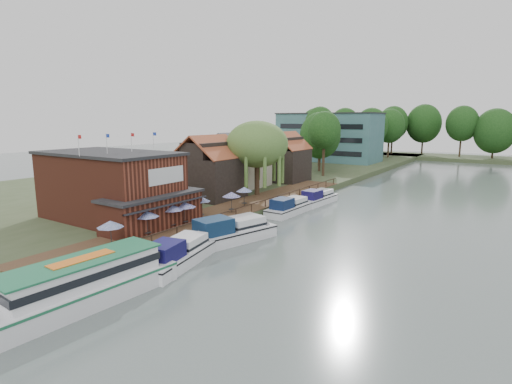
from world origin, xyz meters
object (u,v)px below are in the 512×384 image
Objects in this scene: cruiser_0 at (178,251)px; tour_boat at (73,284)px; cruiser_2 at (289,205)px; umbrella_5 at (231,202)px; cruiser_3 at (318,196)px; pub at (122,187)px; cottage_a at (209,167)px; cruiser_1 at (231,229)px; cottage_b at (235,160)px; cottage_c at (285,157)px; hotel_block at (329,137)px; umbrella_2 at (172,216)px; swan at (101,292)px; willow at (257,159)px; umbrella_1 at (147,224)px; umbrella_4 at (201,207)px; umbrella_0 at (111,235)px; umbrella_3 at (185,213)px; umbrella_6 at (244,197)px.

tour_boat is (-0.14, -8.89, 0.32)m from cruiser_0.
umbrella_5 is at bearing -115.15° from cruiser_2.
cruiser_0 is 28.18m from cruiser_3.
cruiser_3 is at bearing 65.32° from pub.
tour_boat reaches higher than cruiser_2.
cruiser_1 is (12.67, -11.78, -3.95)m from cottage_a.
cottage_b is 9.85m from cottage_c.
cottage_a is (7.00, -56.00, -1.90)m from hotel_block.
umbrella_2 is at bearing 125.65° from cruiser_0.
hotel_block reaches higher than umbrella_2.
cottage_c is 40.15m from cruiser_0.
hotel_block is at bearing 110.30° from cruiser_2.
hotel_block is 77.95m from cruiser_0.
umbrella_2 is 5.40× the size of swan.
umbrella_1 is at bearing -82.44° from willow.
hotel_block is 10.69× the size of umbrella_5.
pub is 8.42× the size of umbrella_1.
umbrella_5 is 14.33m from cruiser_0.
cottage_c is at bearing -77.80° from hotel_block.
umbrella_4 is at bearing 110.38° from tour_boat.
umbrella_0 is (3.32, -26.59, -3.93)m from willow.
pub is 1.92× the size of willow.
umbrella_2 reaches higher than cruiser_3.
tour_boat is (0.68, -37.06, 0.45)m from cruiser_3.
pub is 8.42× the size of umbrella_5.
pub reaches higher than umbrella_0.
willow is at bearing 104.55° from swan.
umbrella_2 is 1.00× the size of umbrella_5.
umbrella_5 reaches higher than cruiser_2.
umbrella_3 reaches higher than tour_boat.
cottage_a reaches higher than umbrella_6.
swan is at bearing -43.76° from pub.
cruiser_0 is at bearing -73.02° from cruiser_1.
cottage_a is 1.01× the size of cottage_c.
cottage_a is 3.62× the size of umbrella_4.
umbrella_0 is 0.17× the size of tour_boat.
cottage_a is at bearing 113.15° from umbrella_1.
cruiser_1 is at bearing -85.21° from cruiser_3.
swan is (5.62, -16.47, -2.07)m from umbrella_4.
umbrella_4 is (5.95, -28.60, -2.96)m from cottage_c.
pub reaches higher than umbrella_5.
cruiser_3 reaches higher than swan.
umbrella_6 reaches higher than cruiser_3.
umbrella_3 is at bearing 84.08° from umbrella_2.
cottage_b is 1.08× the size of cruiser_3.
umbrella_3 is 0.22× the size of cruiser_1.
cottage_c reaches higher than umbrella_0.
umbrella_0 is 15.92m from umbrella_5.
willow is 4.39× the size of umbrella_5.
hotel_block is 63.68m from umbrella_5.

